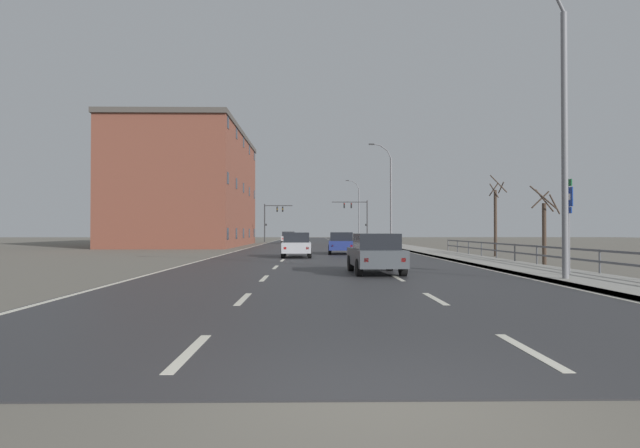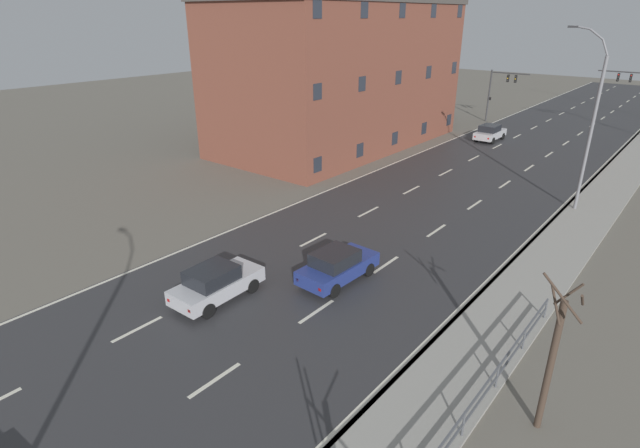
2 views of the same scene
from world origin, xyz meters
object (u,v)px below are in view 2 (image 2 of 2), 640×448
Objects in this scene: traffic_signal_left at (499,87)px; car_distant at (337,265)px; car_mid_centre at (490,133)px; brick_building at (341,74)px; street_lamp_midground at (590,126)px; car_far_left at (216,283)px.

car_distant is (8.27, -40.78, -3.12)m from traffic_signal_left.
car_mid_centre is 0.17× the size of brick_building.
car_mid_centre and car_distant have the same top height.
traffic_signal_left is 1.38× the size of car_distant.
street_lamp_midground is at bearing 72.30° from car_distant.
traffic_signal_left is (-14.31, 24.10, -1.40)m from street_lamp_midground.
traffic_signal_left is at bearing 108.70° from car_mid_centre.
traffic_signal_left is 45.74m from car_far_left.
street_lamp_midground is 1.89× the size of traffic_signal_left.
traffic_signal_left reaches higher than car_mid_centre.
street_lamp_midground reaches higher than car_distant.
street_lamp_midground is 22.53m from brick_building.
street_lamp_midground is 28.06m from traffic_signal_left.
car_far_left and car_distant have the same top height.
street_lamp_midground is 19.23m from car_mid_centre.
street_lamp_midground is 2.63× the size of car_far_left.
car_mid_centre is 15.82m from brick_building.
traffic_signal_left is at bearing 120.71° from street_lamp_midground.
car_mid_centre is 32.01m from car_distant.
car_far_left is at bearing -113.22° from street_lamp_midground.
brick_building is at bearing 115.06° from car_far_left.
car_far_left is (5.20, -45.34, -3.12)m from traffic_signal_left.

